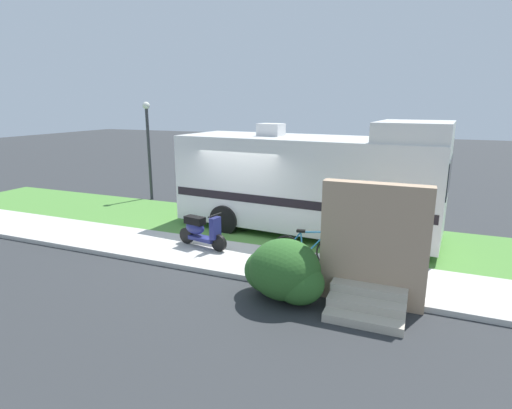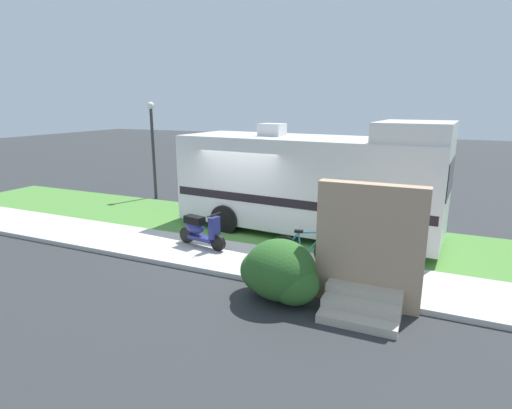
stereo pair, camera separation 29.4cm
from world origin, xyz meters
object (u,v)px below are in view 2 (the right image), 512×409
object	(u,v)px
bottle_spare	(383,271)
street_lamp_post	(153,140)
scooter	(200,230)
bicycle	(306,250)
bottle_green	(318,274)
pickup_truck_near	(304,176)
motorhome_rv	(310,182)

from	to	relation	value
bottle_spare	street_lamp_post	xyz separation A→B (m)	(-9.58, 4.57, 2.14)
scooter	bicycle	xyz separation A→B (m)	(2.96, -0.13, -0.08)
bicycle	bottle_green	world-z (taller)	bicycle
bottle_green	pickup_truck_near	bearing A→B (deg)	109.68
scooter	bicycle	distance (m)	2.97
pickup_truck_near	bottle_spare	world-z (taller)	pickup_truck_near
motorhome_rv	pickup_truck_near	distance (m)	4.60
bottle_spare	bottle_green	bearing A→B (deg)	-150.90
bottle_green	bottle_spare	world-z (taller)	bottle_green
scooter	street_lamp_post	distance (m)	6.88
pickup_truck_near	street_lamp_post	distance (m)	6.23
bicycle	bottle_spare	xyz separation A→B (m)	(1.74, 0.07, -0.26)
bicycle	bottle_spare	world-z (taller)	bicycle
pickup_truck_near	bottle_spare	size ratio (longest dim) A/B	19.66
scooter	pickup_truck_near	size ratio (longest dim) A/B	0.28
motorhome_rv	street_lamp_post	world-z (taller)	street_lamp_post
scooter	pickup_truck_near	world-z (taller)	pickup_truck_near
bicycle	bottle_green	bearing A→B (deg)	-52.75
scooter	bottle_spare	world-z (taller)	scooter
bicycle	street_lamp_post	size ratio (longest dim) A/B	0.44
motorhome_rv	street_lamp_post	xyz separation A→B (m)	(-7.11, 1.97, 0.78)
bottle_green	motorhome_rv	bearing A→B (deg)	110.12
motorhome_rv	bottle_spare	world-z (taller)	motorhome_rv
motorhome_rv	bottle_green	world-z (taller)	motorhome_rv
street_lamp_post	pickup_truck_near	bearing A→B (deg)	22.58
motorhome_rv	bicycle	size ratio (longest dim) A/B	4.54
bottle_green	scooter	bearing A→B (deg)	167.54
bicycle	bottle_spare	size ratio (longest dim) A/B	6.04
bicycle	pickup_truck_near	bearing A→B (deg)	107.81
scooter	bottle_green	distance (m)	3.54
scooter	bottle_green	size ratio (longest dim) A/B	5.40
scooter	motorhome_rv	bearing A→B (deg)	48.64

